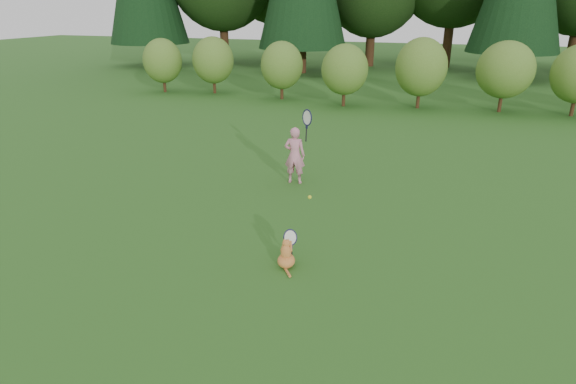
% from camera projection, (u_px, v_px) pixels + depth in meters
% --- Properties ---
extents(ground, '(100.00, 100.00, 0.00)m').
position_uv_depth(ground, '(263.00, 243.00, 8.59)').
color(ground, '#1F5116').
rests_on(ground, ground).
extents(shrub_row, '(28.00, 3.00, 2.80)m').
position_uv_depth(shrub_row, '(378.00, 72.00, 19.57)').
color(shrub_row, '#4B7023').
rests_on(shrub_row, ground).
extents(child, '(0.75, 0.47, 2.03)m').
position_uv_depth(child, '(295.00, 154.00, 11.24)').
color(child, pink).
rests_on(child, ground).
extents(cat, '(0.40, 0.72, 0.66)m').
position_uv_depth(cat, '(286.00, 252.00, 7.74)').
color(cat, '#B36222').
rests_on(cat, ground).
extents(tennis_ball, '(0.07, 0.07, 0.07)m').
position_uv_depth(tennis_ball, '(310.00, 197.00, 8.99)').
color(tennis_ball, '#C3CA17').
rests_on(tennis_ball, ground).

